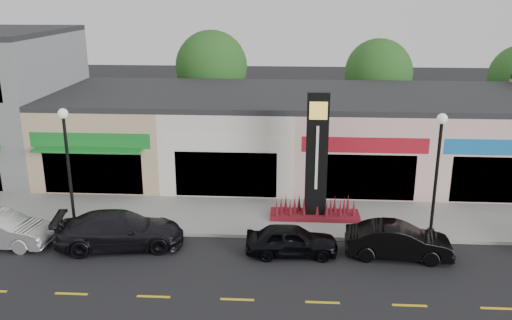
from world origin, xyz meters
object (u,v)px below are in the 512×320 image
object	(u,v)px
lamp_west_near	(67,156)
car_black_sedan	(292,240)
pylon_sign	(316,175)
lamp_east_near	(438,163)
car_dark_sedan	(120,230)
car_black_conv	(398,241)

from	to	relation	value
lamp_west_near	car_black_sedan	world-z (taller)	lamp_west_near
pylon_sign	car_black_sedan	distance (m)	4.12
lamp_east_near	car_dark_sedan	world-z (taller)	lamp_east_near
car_black_sedan	car_black_conv	xyz separation A→B (m)	(4.32, 0.07, 0.06)
lamp_east_near	car_black_conv	xyz separation A→B (m)	(-1.77, -1.86, -2.77)
car_dark_sedan	car_black_conv	distance (m)	11.57
car_black_sedan	car_black_conv	size ratio (longest dim) A/B	0.88
car_dark_sedan	pylon_sign	bearing A→B (deg)	-77.21
lamp_east_near	car_black_conv	size ratio (longest dim) A/B	1.28
lamp_west_near	lamp_east_near	distance (m)	16.00
lamp_east_near	car_dark_sedan	size ratio (longest dim) A/B	1.03
car_black_sedan	car_black_conv	distance (m)	4.33
car_dark_sedan	car_black_conv	world-z (taller)	car_dark_sedan
lamp_west_near	lamp_east_near	world-z (taller)	same
lamp_east_near	pylon_sign	xyz separation A→B (m)	(-5.00, 1.70, -1.20)
lamp_east_near	car_black_conv	bearing A→B (deg)	-133.56
lamp_east_near	car_dark_sedan	bearing A→B (deg)	-172.84
car_black_sedan	car_black_conv	world-z (taller)	car_black_conv
pylon_sign	car_black_conv	distance (m)	5.06
lamp_west_near	pylon_sign	size ratio (longest dim) A/B	0.91
lamp_west_near	lamp_east_near	size ratio (longest dim) A/B	1.00
lamp_west_near	car_black_sedan	bearing A→B (deg)	-11.01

